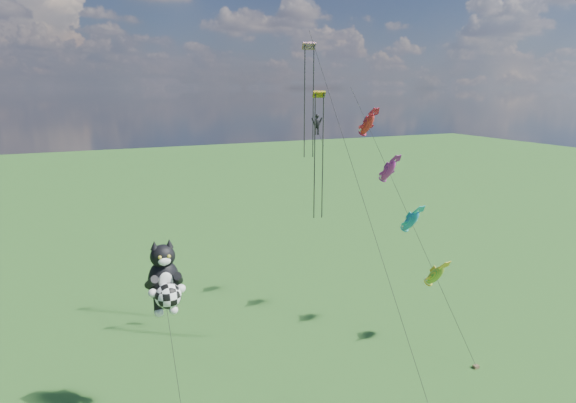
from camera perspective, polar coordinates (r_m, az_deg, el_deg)
name	(u,v)px	position (r m, az deg, el deg)	size (l,w,h in m)	color
cat_kite_rig	(165,281)	(29.23, -14.39, -9.08)	(2.13, 3.98, 11.47)	brown
fish_windsock_rig	(400,196)	(41.08, 13.08, 0.66)	(2.21, 15.87, 20.06)	brown
parafoil_rig	(319,124)	(35.34, 3.72, 9.20)	(1.68, 17.53, 24.15)	brown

